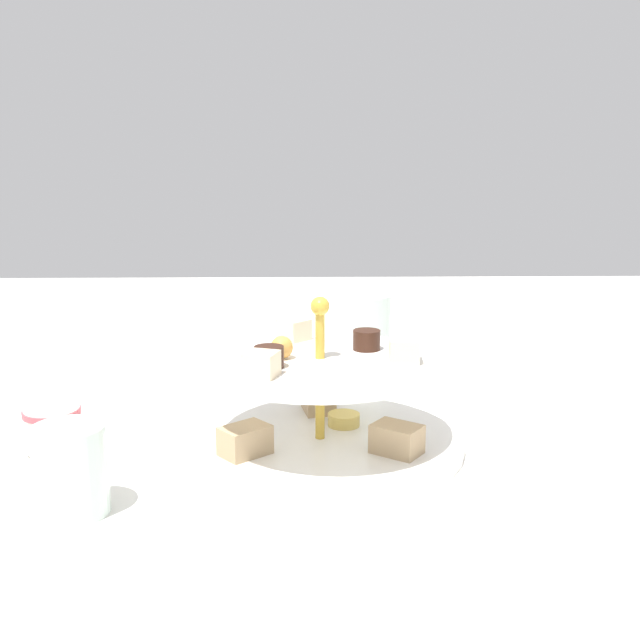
# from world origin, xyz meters

# --- Properties ---
(ground_plane) EXTENTS (2.40, 2.40, 0.00)m
(ground_plane) POSITION_xyz_m (0.00, 0.00, 0.00)
(ground_plane) COLOR silver
(tiered_serving_stand) EXTENTS (0.31, 0.31, 0.16)m
(tiered_serving_stand) POSITION_xyz_m (0.00, 0.00, 0.04)
(tiered_serving_stand) COLOR white
(tiered_serving_stand) RESTS_ON ground_plane
(water_glass_tall_right) EXTENTS (0.07, 0.07, 0.12)m
(water_glass_tall_right) POSITION_xyz_m (0.26, -0.07, 0.06)
(water_glass_tall_right) COLOR silver
(water_glass_tall_right) RESTS_ON ground_plane
(water_glass_short_left) EXTENTS (0.06, 0.06, 0.08)m
(water_glass_short_left) POSITION_xyz_m (-0.15, 0.22, 0.04)
(water_glass_short_left) COLOR silver
(water_glass_short_left) RESTS_ON ground_plane
(teacup_with_saucer) EXTENTS (0.09, 0.09, 0.05)m
(teacup_with_saucer) POSITION_xyz_m (-0.02, 0.28, 0.02)
(teacup_with_saucer) COLOR white
(teacup_with_saucer) RESTS_ON ground_plane
(butter_knife_left) EXTENTS (0.17, 0.02, 0.00)m
(butter_knife_left) POSITION_xyz_m (-0.03, -0.31, 0.00)
(butter_knife_left) COLOR silver
(butter_knife_left) RESTS_ON ground_plane
(butter_knife_right) EXTENTS (0.12, 0.14, 0.00)m
(butter_knife_right) POSITION_xyz_m (0.21, 0.23, 0.00)
(butter_knife_right) COLOR silver
(butter_knife_right) RESTS_ON ground_plane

